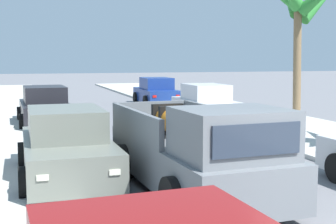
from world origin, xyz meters
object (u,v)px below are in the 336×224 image
pickup_truck (196,152)px  car_left_far (45,107)px  palm_tree_left_mid (301,6)px  car_right_far (156,92)px  car_left_near (206,104)px  car_right_near (67,147)px

pickup_truck → car_left_far: bearing=102.4°
car_left_far → palm_tree_left_mid: size_ratio=0.75×
palm_tree_left_mid → car_left_far: bearing=168.0°
car_right_far → car_left_near: bearing=-89.5°
pickup_truck → car_left_near: 10.59m
pickup_truck → palm_tree_left_mid: (7.67, 8.27, 3.87)m
pickup_truck → car_left_near: size_ratio=1.24×
pickup_truck → car_left_near: (4.21, 9.72, -0.10)m
car_left_near → car_right_far: 7.31m
pickup_truck → car_right_far: pickup_truck is taller
car_left_far → palm_tree_left_mid: palm_tree_left_mid is taller
car_left_near → car_left_far: bearing=174.0°
pickup_truck → palm_tree_left_mid: size_ratio=0.92×
car_left_far → palm_tree_left_mid: bearing=-12.0°
pickup_truck → palm_tree_left_mid: 11.93m
car_right_near → car_left_far: size_ratio=0.99×
car_left_near → car_left_far: (-6.50, 0.68, 0.00)m
car_right_near → palm_tree_left_mid: bearing=32.8°
pickup_truck → car_right_near: pickup_truck is taller
car_right_far → palm_tree_left_mid: (3.52, -8.75, 3.97)m
palm_tree_left_mid → car_right_far: bearing=111.9°
pickup_truck → palm_tree_left_mid: bearing=47.2°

